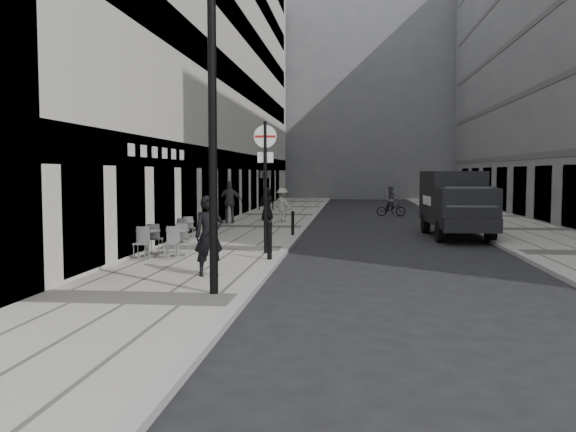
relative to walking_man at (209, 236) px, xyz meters
name	(u,v)px	position (x,y,z in m)	size (l,w,h in m)	color
ground	(204,348)	(1.17, -5.23, -1.04)	(120.00, 120.00, 0.00)	black
sidewalk	(259,228)	(-0.83, 12.77, -0.98)	(4.00, 60.00, 0.12)	gray
far_sidewalk	(518,230)	(10.17, 12.77, -0.98)	(4.00, 60.00, 0.12)	gray
building_left	(203,52)	(-4.83, 19.27, 7.96)	(4.00, 45.00, 18.00)	#BDB7AC
building_far	(348,90)	(2.67, 50.77, 9.96)	(24.00, 16.00, 22.00)	slate
walking_man	(209,236)	(0.00, 0.00, 0.00)	(0.67, 0.44, 1.83)	black
sign_post	(265,169)	(0.72, 4.02, 1.54)	(0.66, 0.11, 3.84)	black
lamppost	(212,108)	(0.57, -1.99, 2.68)	(0.29, 0.29, 6.47)	black
bollard_near	(269,241)	(1.02, 2.74, -0.42)	(0.13, 0.13, 0.99)	black
bollard_far	(293,224)	(1.02, 9.20, -0.49)	(0.11, 0.11, 0.85)	black
panel_van	(455,200)	(7.16, 10.27, 0.39)	(2.18, 5.44, 2.53)	black
cyclist	(391,204)	(5.44, 21.36, -0.36)	(1.64, 0.67, 1.73)	black
pedestrian_a	(230,202)	(-2.43, 14.35, 0.07)	(1.16, 0.48, 1.98)	#4E4E52
pedestrian_b	(282,205)	(-0.09, 15.42, -0.11)	(1.04, 0.60, 1.61)	#B9B5AB
pedestrian_c	(267,204)	(-0.94, 16.14, -0.10)	(0.79, 0.52, 1.63)	black
cafe_table_near	(148,241)	(-2.43, 2.92, -0.47)	(0.68, 1.54, 0.88)	#A5A4A7
cafe_table_mid	(178,241)	(-1.63, 3.07, -0.47)	(0.68, 1.54, 0.88)	#B1B0B3
cafe_table_far	(185,229)	(-2.43, 6.71, -0.50)	(0.64, 1.44, 0.82)	silver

